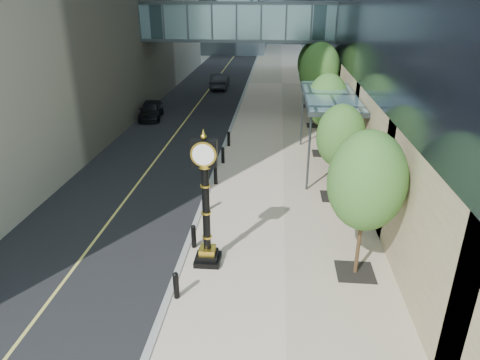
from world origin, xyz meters
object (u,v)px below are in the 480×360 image
at_px(car_near, 151,110).
at_px(car_far, 220,81).
at_px(pedestrian, 345,157).
at_px(street_clock, 206,210).

xyz_separation_m(car_near, car_far, (4.11, 12.96, 0.09)).
relative_size(car_near, car_far, 0.86).
bearing_deg(car_near, pedestrian, -44.01).
height_order(street_clock, car_far, street_clock).
height_order(street_clock, car_near, street_clock).
bearing_deg(car_near, street_clock, -76.51).
height_order(car_near, car_far, car_far).
distance_m(pedestrian, car_near, 17.93).
relative_size(pedestrian, car_far, 0.34).
xyz_separation_m(pedestrian, car_far, (-10.37, 23.55, -0.06)).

